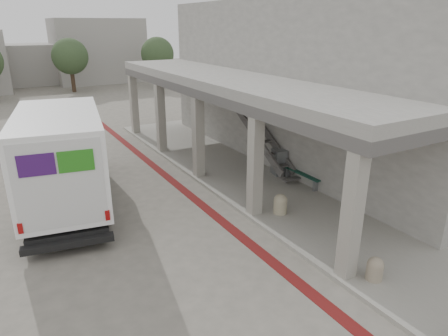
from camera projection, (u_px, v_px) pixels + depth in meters
ground at (204, 239)px, 11.78m from camera, size 120.00×120.00×0.00m
bike_lane_stripe at (203, 206)px, 13.88m from camera, size 0.35×40.00×0.01m
sidewalk at (308, 207)px, 13.65m from camera, size 4.40×28.00×0.12m
transit_building at (294, 86)px, 17.51m from camera, size 7.60×17.00×7.00m
distant_backdrop at (7, 59)px, 38.68m from camera, size 28.00×10.00×6.50m
tree_mid at (70, 56)px, 36.02m from camera, size 3.20×3.20×4.80m
tree_right at (157, 54)px, 38.99m from camera, size 3.20×3.20×4.80m
fedex_truck at (63, 153)px, 13.66m from camera, size 3.72×8.23×3.39m
bench at (303, 176)px, 15.44m from camera, size 0.43×1.92×0.45m
bollard_near at (375, 268)px, 9.62m from camera, size 0.40×0.40×0.60m
bollard_far at (280, 204)px, 13.01m from camera, size 0.44×0.44×0.66m
utility_cabinet at (279, 162)px, 16.33m from camera, size 0.61×0.73×1.06m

